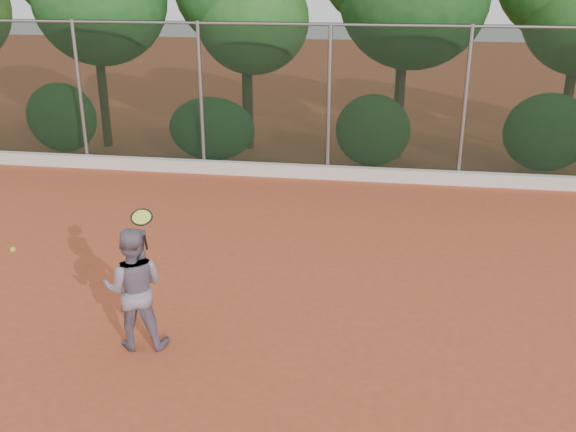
# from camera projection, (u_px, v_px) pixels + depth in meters

# --- Properties ---
(ground) EXTENTS (80.00, 80.00, 0.00)m
(ground) POSITION_uv_depth(u_px,v_px,m) (277.00, 328.00, 8.70)
(ground) COLOR #B34B2A
(ground) RESTS_ON ground
(concrete_curb) EXTENTS (24.00, 0.20, 0.30)m
(concrete_curb) POSITION_uv_depth(u_px,v_px,m) (327.00, 172.00, 14.94)
(concrete_curb) COLOR silver
(concrete_curb) RESTS_ON ground
(tennis_player) EXTENTS (0.89, 0.75, 1.62)m
(tennis_player) POSITION_uv_depth(u_px,v_px,m) (134.00, 288.00, 8.03)
(tennis_player) COLOR gray
(tennis_player) RESTS_ON ground
(chainlink_fence) EXTENTS (24.09, 0.09, 3.50)m
(chainlink_fence) POSITION_uv_depth(u_px,v_px,m) (329.00, 98.00, 14.50)
(chainlink_fence) COLOR black
(chainlink_fence) RESTS_ON ground
(tennis_racket) EXTENTS (0.32, 0.30, 0.55)m
(tennis_racket) POSITION_uv_depth(u_px,v_px,m) (142.00, 220.00, 7.58)
(tennis_racket) COLOR black
(tennis_racket) RESTS_ON ground
(tennis_ball_in_flight) EXTENTS (0.07, 0.07, 0.07)m
(tennis_ball_in_flight) POSITION_uv_depth(u_px,v_px,m) (13.00, 250.00, 7.68)
(tennis_ball_in_flight) COLOR gold
(tennis_ball_in_flight) RESTS_ON ground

